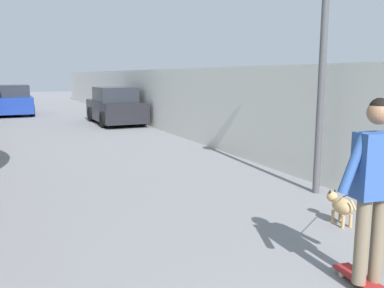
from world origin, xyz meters
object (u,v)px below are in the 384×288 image
(car_far, at_px, (14,101))
(dog, at_px, (341,205))
(person_skateboarder, at_px, (374,177))
(car_near, at_px, (115,107))
(skateboard, at_px, (366,283))
(lamp_post, at_px, (325,21))

(car_far, bearing_deg, dog, -169.24)
(person_skateboarder, relative_size, car_near, 0.43)
(skateboard, distance_m, car_near, 14.60)
(dog, xyz_separation_m, car_near, (13.09, -0.16, 0.44))
(skateboard, bearing_deg, person_skateboarder, 90.00)
(skateboard, distance_m, car_far, 20.83)
(lamp_post, distance_m, skateboard, 4.40)
(lamp_post, relative_size, car_far, 1.02)
(lamp_post, bearing_deg, car_far, 13.88)
(skateboard, distance_m, person_skateboarder, 1.05)
(dog, distance_m, car_far, 19.57)
(lamp_post, bearing_deg, dog, 150.54)
(person_skateboarder, xyz_separation_m, car_far, (20.66, 2.58, -0.40))
(lamp_post, bearing_deg, car_near, 2.93)
(dog, height_order, car_near, car_near)
(person_skateboarder, xyz_separation_m, car_near, (14.53, -1.24, -0.40))
(skateboard, height_order, person_skateboarder, person_skateboarder)
(skateboard, xyz_separation_m, person_skateboarder, (0.00, 0.00, 1.05))
(lamp_post, relative_size, car_near, 1.05)
(lamp_post, height_order, skateboard, lamp_post)
(skateboard, xyz_separation_m, car_near, (14.53, -1.24, 0.65))
(car_near, bearing_deg, skateboard, 175.14)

